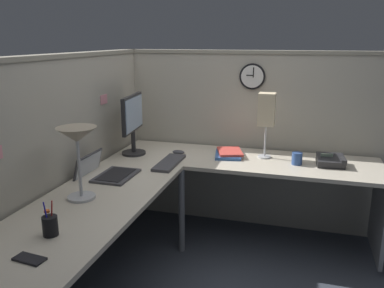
{
  "coord_description": "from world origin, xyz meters",
  "views": [
    {
      "loc": [
        -2.63,
        -0.72,
        1.68
      ],
      "look_at": [
        0.14,
        0.07,
        0.91
      ],
      "focal_mm": 37.29,
      "sensor_mm": 36.0,
      "label": 1
    }
  ],
  "objects": [
    {
      "name": "cell_phone",
      "position": [
        -1.32,
        0.4,
        0.73
      ],
      "size": [
        0.08,
        0.15,
        0.01
      ],
      "primitive_type": "cube",
      "rotation": [
        0.0,
        0.0,
        -0.11
      ],
      "color": "black",
      "rests_on": "desk"
    },
    {
      "name": "laptop",
      "position": [
        -0.22,
        0.62,
        0.75
      ],
      "size": [
        0.34,
        0.38,
        0.22
      ],
      "color": "#38383D",
      "rests_on": "desk"
    },
    {
      "name": "pinned_note_leftmost",
      "position": [
        0.21,
        0.82,
        1.21
      ],
      "size": [
        0.11,
        0.0,
        0.07
      ],
      "primitive_type": "cube",
      "color": "pink"
    },
    {
      "name": "computer_mouse",
      "position": [
        0.45,
        0.28,
        0.75
      ],
      "size": [
        0.06,
        0.1,
        0.03
      ],
      "primitive_type": "ellipsoid",
      "color": "#38383D",
      "rests_on": "desk"
    },
    {
      "name": "office_phone",
      "position": [
        0.47,
        -0.95,
        0.77
      ],
      "size": [
        0.21,
        0.22,
        0.11
      ],
      "color": "#232326",
      "rests_on": "desk"
    },
    {
      "name": "monitor",
      "position": [
        0.35,
        0.64,
        1.02
      ],
      "size": [
        0.46,
        0.2,
        0.5
      ],
      "color": "#232326",
      "rests_on": "desk"
    },
    {
      "name": "ground_plane",
      "position": [
        0.0,
        0.0,
        0.0
      ],
      "size": [
        6.8,
        6.8,
        0.0
      ],
      "primitive_type": "plane",
      "color": "#383D47"
    },
    {
      "name": "coffee_mug",
      "position": [
        0.43,
        -0.69,
        0.78
      ],
      "size": [
        0.08,
        0.08,
        0.1
      ],
      "primitive_type": "cylinder",
      "color": "#2D4C8C",
      "rests_on": "desk"
    },
    {
      "name": "cubicle_wall_back",
      "position": [
        -0.36,
        0.87,
        0.79
      ],
      "size": [
        2.57,
        0.12,
        1.58
      ],
      "color": "#A8A393",
      "rests_on": "ground"
    },
    {
      "name": "pen_cup",
      "position": [
        -1.09,
        0.45,
        0.78
      ],
      "size": [
        0.08,
        0.08,
        0.18
      ],
      "color": "black",
      "rests_on": "desk"
    },
    {
      "name": "desk",
      "position": [
        -0.15,
        -0.05,
        0.63
      ],
      "size": [
        2.35,
        2.15,
        0.73
      ],
      "color": "beige",
      "rests_on": "ground"
    },
    {
      "name": "keyboard",
      "position": [
        0.17,
        0.26,
        0.74
      ],
      "size": [
        0.43,
        0.14,
        0.02
      ],
      "primitive_type": "cube",
      "rotation": [
        0.0,
        0.0,
        0.0
      ],
      "color": "#38383D",
      "rests_on": "desk"
    },
    {
      "name": "wall_clock",
      "position": [
        0.82,
        -0.28,
        1.36
      ],
      "size": [
        0.04,
        0.22,
        0.22
      ],
      "color": "black"
    },
    {
      "name": "cubicle_wall_right",
      "position": [
        0.87,
        -0.27,
        0.79
      ],
      "size": [
        0.12,
        2.37,
        1.58
      ],
      "color": "#A8A393",
      "rests_on": "ground"
    },
    {
      "name": "desk_lamp_dome",
      "position": [
        -0.63,
        0.55,
        1.09
      ],
      "size": [
        0.24,
        0.24,
        0.44
      ],
      "color": "#B7BABF",
      "rests_on": "desk"
    },
    {
      "name": "desk_lamp_paper",
      "position": [
        0.55,
        -0.43,
        1.11
      ],
      "size": [
        0.13,
        0.13,
        0.53
      ],
      "color": "#B7BABF",
      "rests_on": "desk"
    },
    {
      "name": "book_stack",
      "position": [
        0.51,
        -0.14,
        0.75
      ],
      "size": [
        0.33,
        0.27,
        0.04
      ],
      "color": "#335999",
      "rests_on": "desk"
    }
  ]
}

